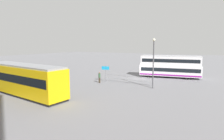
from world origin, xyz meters
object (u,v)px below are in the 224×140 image
object	(u,v)px
pedestrian_near_railing	(99,77)
info_sign	(105,71)
street_lamp	(153,59)
tram_yellow	(24,79)
double_decker_bus	(170,66)

from	to	relation	value
pedestrian_near_railing	info_sign	xyz separation A→B (m)	(-0.37, -1.18, 0.81)
street_lamp	tram_yellow	bearing A→B (deg)	40.22
tram_yellow	info_sign	distance (m)	12.02
double_decker_bus	info_sign	bearing A→B (deg)	47.35
tram_yellow	street_lamp	size ratio (longest dim) A/B	1.95
info_sign	street_lamp	size ratio (longest dim) A/B	0.38
tram_yellow	street_lamp	world-z (taller)	street_lamp
double_decker_bus	street_lamp	xyz separation A→B (m)	(0.20, 9.44, 1.90)
double_decker_bus	pedestrian_near_railing	xyz separation A→B (m)	(8.38, 9.87, -1.02)
double_decker_bus	tram_yellow	bearing A→B (deg)	57.78
double_decker_bus	pedestrian_near_railing	distance (m)	12.99
tram_yellow	pedestrian_near_railing	size ratio (longest dim) A/B	7.77
info_sign	tram_yellow	bearing A→B (deg)	68.03
info_sign	street_lamp	world-z (taller)	street_lamp
pedestrian_near_railing	street_lamp	size ratio (longest dim) A/B	0.25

